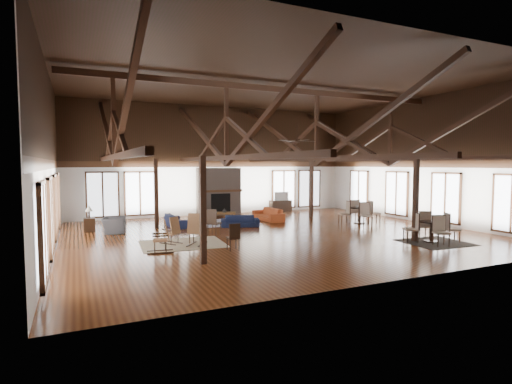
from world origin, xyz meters
name	(u,v)px	position (x,y,z in m)	size (l,w,h in m)	color
floor	(273,234)	(0.00, 0.00, 0.00)	(16.00, 16.00, 0.00)	brown
ceiling	(274,83)	(0.00, 0.00, 6.00)	(16.00, 14.00, 0.02)	black
wall_back	(217,161)	(0.00, 7.00, 3.00)	(16.00, 0.02, 6.00)	white
wall_front	(407,156)	(0.00, -7.00, 3.00)	(16.00, 0.02, 6.00)	white
wall_left	(48,158)	(-8.00, 0.00, 3.00)	(0.02, 14.00, 6.00)	white
wall_right	(422,160)	(8.00, 0.00, 3.00)	(0.02, 14.00, 6.00)	white
roof_truss	(274,133)	(0.00, 0.00, 4.03)	(15.60, 14.07, 3.14)	black
post_grid	(274,196)	(0.00, 0.00, 1.52)	(8.16, 7.16, 3.05)	black
fireplace	(219,192)	(0.00, 6.67, 1.29)	(2.50, 0.69, 2.60)	#766459
ceiling_fan	(297,140)	(0.50, -1.00, 3.73)	(1.60, 1.60, 0.75)	black
sofa_navy_front	(240,221)	(-0.52, 2.29, 0.25)	(1.71, 0.67, 0.50)	#141C39
sofa_navy_left	(176,220)	(-3.13, 3.55, 0.27)	(0.72, 1.85, 0.54)	#141B39
sofa_orange	(268,214)	(1.54, 3.60, 0.30)	(0.80, 2.06, 0.60)	#B54B23
coffee_table	(223,214)	(-0.78, 3.90, 0.42)	(1.39, 1.04, 0.48)	brown
vase	(224,210)	(-0.70, 3.84, 0.58)	(0.19, 0.19, 0.20)	#B2B2B2
armchair	(114,225)	(-5.84, 2.87, 0.32)	(0.86, 0.98, 0.64)	#38373A
side_table_lamp	(89,222)	(-6.74, 3.58, 0.42)	(0.44, 0.44, 1.11)	black
rocking_chair_a	(173,231)	(-4.15, -0.37, 0.45)	(0.75, 0.84, 0.97)	brown
rocking_chair_b	(196,230)	(-3.49, -0.95, 0.53)	(0.89, 0.98, 1.13)	brown
rocking_chair_c	(163,237)	(-4.73, -1.56, 0.49)	(0.87, 0.55, 1.05)	brown
side_chair_a	(213,220)	(-2.36, 0.60, 0.61)	(0.63, 0.63, 1.05)	black
side_chair_b	(234,235)	(-2.59, -2.25, 0.52)	(0.39, 0.39, 0.89)	black
cafe_table_near	(432,228)	(4.45, -3.85, 0.52)	(2.00, 2.00, 1.04)	black
cafe_table_far	(359,212)	(5.04, 0.89, 0.52)	(2.05, 2.05, 1.05)	black
cup_near	(433,220)	(4.42, -3.92, 0.79)	(0.11, 0.11, 0.09)	#B2B2B2
cup_far	(357,206)	(4.94, 0.97, 0.80)	(0.12, 0.12, 0.10)	#B2B2B2
tv_console	(280,206)	(3.91, 6.75, 0.33)	(1.30, 0.49, 0.65)	black
television	(281,196)	(3.93, 6.75, 0.91)	(0.88, 0.12, 0.51)	#B2B2B2
rug_tan	(183,244)	(-3.84, -0.51, 0.01)	(2.86, 2.25, 0.01)	#CDB88E
rug_navy	(222,223)	(-0.87, 3.76, 0.01)	(3.25, 2.44, 0.01)	#1B1D4C
rug_dark	(435,242)	(4.47, -4.01, 0.01)	(2.15, 1.96, 0.01)	black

